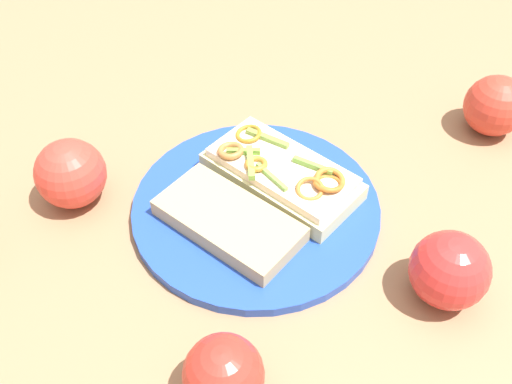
{
  "coord_description": "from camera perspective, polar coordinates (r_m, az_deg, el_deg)",
  "views": [
    {
      "loc": [
        0.23,
        0.4,
        0.51
      ],
      "look_at": [
        0.0,
        0.0,
        0.03
      ],
      "focal_mm": 41.4,
      "sensor_mm": 36.0,
      "label": 1
    }
  ],
  "objects": [
    {
      "name": "apple_5",
      "position": [
        0.54,
        -3.17,
        -17.21
      ],
      "size": [
        0.09,
        0.09,
        0.07
      ],
      "primitive_type": "sphere",
      "rotation": [
        0.0,
        0.0,
        5.04
      ],
      "color": "red",
      "rests_on": "ground_plane"
    },
    {
      "name": "apple_1",
      "position": [
        0.62,
        18.19,
        -7.18
      ],
      "size": [
        0.11,
        0.11,
        0.08
      ],
      "primitive_type": "sphere",
      "rotation": [
        0.0,
        0.0,
        3.8
      ],
      "color": "red",
      "rests_on": "ground_plane"
    },
    {
      "name": "ground_plane",
      "position": [
        0.69,
        0.0,
        -1.87
      ],
      "size": [
        2.0,
        2.0,
        0.0
      ],
      "primitive_type": "plane",
      "color": "#956F4E",
      "rests_on": "ground"
    },
    {
      "name": "apple_4",
      "position": [
        0.71,
        -17.47,
        1.72
      ],
      "size": [
        0.11,
        0.11,
        0.08
      ],
      "primitive_type": "sphere",
      "rotation": [
        0.0,
        0.0,
        2.48
      ],
      "color": "red",
      "rests_on": "ground_plane"
    },
    {
      "name": "apple_0",
      "position": [
        0.83,
        22.1,
        7.73
      ],
      "size": [
        0.1,
        0.1,
        0.08
      ],
      "primitive_type": "sphere",
      "rotation": [
        0.0,
        0.0,
        1.29
      ],
      "color": "red",
      "rests_on": "ground_plane"
    },
    {
      "name": "bread_slice_side",
      "position": [
        0.65,
        -2.65,
        -2.79
      ],
      "size": [
        0.13,
        0.18,
        0.02
      ],
      "primitive_type": "cube",
      "rotation": [
        0.0,
        0.0,
        1.95
      ],
      "color": "tan",
      "rests_on": "plate"
    },
    {
      "name": "plate",
      "position": [
        0.69,
        0.0,
        -1.52
      ],
      "size": [
        0.29,
        0.29,
        0.01
      ],
      "primitive_type": "cylinder",
      "color": "blue",
      "rests_on": "ground_plane"
    },
    {
      "name": "sandwich",
      "position": [
        0.69,
        2.48,
        1.86
      ],
      "size": [
        0.15,
        0.2,
        0.04
      ],
      "rotation": [
        0.0,
        0.0,
        1.91
      ],
      "color": "beige",
      "rests_on": "plate"
    }
  ]
}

